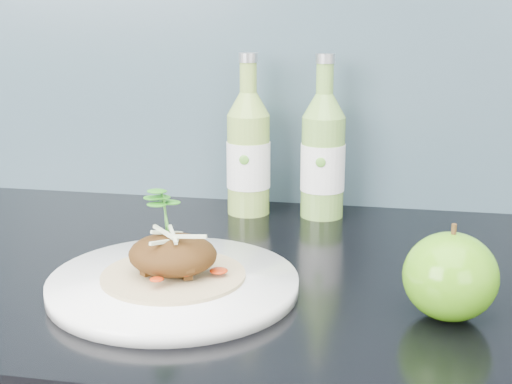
# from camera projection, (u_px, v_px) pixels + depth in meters

# --- Properties ---
(dinner_plate) EXTENTS (0.31, 0.31, 0.02)m
(dinner_plate) POSITION_uv_depth(u_px,v_px,m) (174.00, 284.00, 0.78)
(dinner_plate) COLOR white
(dinner_plate) RESTS_ON kitchen_counter
(pork_taco) EXTENTS (0.16, 0.16, 0.10)m
(pork_taco) POSITION_uv_depth(u_px,v_px,m) (173.00, 252.00, 0.77)
(pork_taco) COLOR tan
(pork_taco) RESTS_ON dinner_plate
(green_apple) EXTENTS (0.12, 0.12, 0.10)m
(green_apple) POSITION_uv_depth(u_px,v_px,m) (450.00, 276.00, 0.70)
(green_apple) COLOR #35840E
(green_apple) RESTS_ON kitchen_counter
(cider_bottle_left) EXTENTS (0.07, 0.07, 0.24)m
(cider_bottle_left) POSITION_uv_depth(u_px,v_px,m) (248.00, 154.00, 1.05)
(cider_bottle_left) COLOR #88AE48
(cider_bottle_left) RESTS_ON kitchen_counter
(cider_bottle_right) EXTENTS (0.08, 0.08, 0.24)m
(cider_bottle_right) POSITION_uv_depth(u_px,v_px,m) (323.00, 156.00, 1.03)
(cider_bottle_right) COLOR #74A545
(cider_bottle_right) RESTS_ON kitchen_counter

